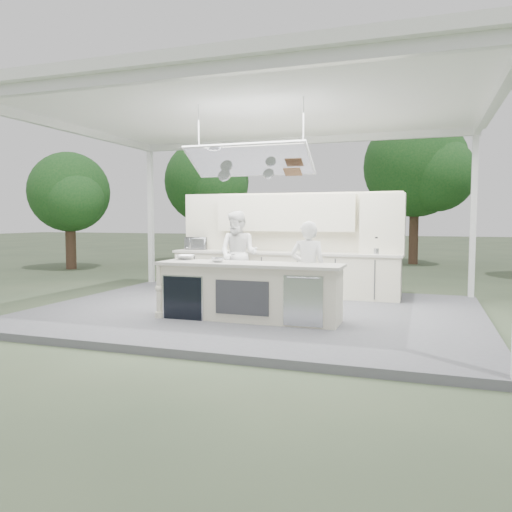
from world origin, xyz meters
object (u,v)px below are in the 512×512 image
(sous_chef, at_px, (238,254))
(demo_island, at_px, (248,291))
(back_counter, at_px, (283,273))
(head_chef, at_px, (308,270))

(sous_chef, bearing_deg, demo_island, -61.04)
(demo_island, bearing_deg, back_counter, 93.63)
(demo_island, xyz_separation_m, head_chef, (0.91, 0.45, 0.34))
(back_counter, bearing_deg, sous_chef, -143.11)
(sous_chef, bearing_deg, back_counter, 41.35)
(demo_island, distance_m, back_counter, 2.82)
(head_chef, bearing_deg, back_counter, -72.71)
(demo_island, relative_size, head_chef, 1.89)
(demo_island, distance_m, sous_chef, 2.45)
(head_chef, bearing_deg, demo_island, 18.64)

